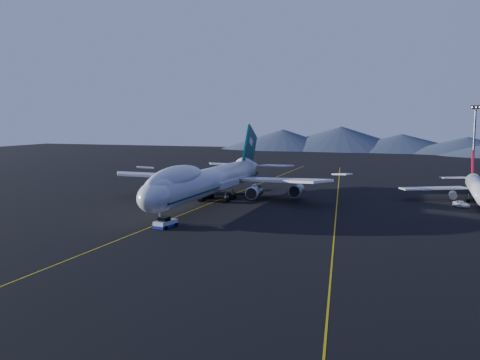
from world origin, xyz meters
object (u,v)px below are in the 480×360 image
(boeing_747, at_px, (209,180))
(second_jet, at_px, (478,188))
(service_van, at_px, (462,204))
(floodlight_mast, at_px, (474,144))
(pushback_tug, at_px, (166,224))

(boeing_747, height_order, second_jet, boeing_747)
(service_van, xyz_separation_m, floodlight_mast, (6.47, 53.76, 12.08))
(pushback_tug, height_order, second_jet, second_jet)
(pushback_tug, bearing_deg, floodlight_mast, 67.15)
(service_van, bearing_deg, second_jet, 39.52)
(pushback_tug, bearing_deg, service_van, 48.17)
(boeing_747, relative_size, service_van, 14.13)
(boeing_747, distance_m, floodlight_mast, 95.01)
(pushback_tug, relative_size, second_jet, 0.13)
(pushback_tug, relative_size, service_van, 1.06)
(floodlight_mast, bearing_deg, second_jet, -92.93)
(service_van, bearing_deg, floodlight_mast, 61.01)
(service_van, bearing_deg, boeing_747, 171.98)
(pushback_tug, height_order, floodlight_mast, floodlight_mast)
(pushback_tug, xyz_separation_m, second_jet, (60.02, 52.35, 3.00))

